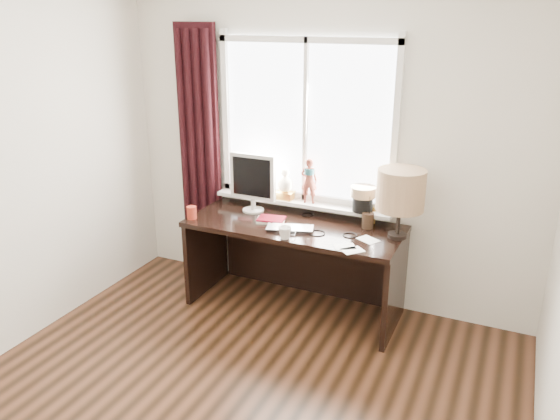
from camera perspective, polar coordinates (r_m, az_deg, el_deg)
The scene contains 14 objects.
wall_back at distance 4.43m, azimuth 4.65°, elevation 6.58°, with size 3.50×2.60×0.00m, color beige.
laptop at distance 4.17m, azimuth 1.09°, elevation -1.94°, with size 0.36×0.23×0.03m, color silver.
mug at distance 4.00m, azimuth 0.52°, elevation -2.36°, with size 0.10×0.09×0.10m, color white.
red_cup at distance 4.45m, azimuth -9.20°, elevation -0.27°, with size 0.08×0.08×0.10m, color #9E2818.
window at distance 4.43m, azimuth 2.71°, elevation 6.73°, with size 1.52×0.22×1.40m.
curtain at distance 4.88m, azimuth -8.42°, elevation 5.45°, with size 0.38×0.09×2.25m.
desk at distance 4.47m, azimuth 1.96°, elevation -3.97°, with size 1.70×0.70×0.75m.
monitor at distance 4.49m, azimuth -2.87°, elevation 3.23°, with size 0.40×0.18×0.49m.
notebook_stack at distance 4.35m, azimuth -0.95°, elevation -1.00°, with size 0.26×0.22×0.03m.
brush_holder at distance 4.25m, azimuth 9.17°, elevation -1.07°, with size 0.09×0.09×0.25m.
icon_frame at distance 4.36m, azimuth 9.31°, elevation -0.49°, with size 0.10×0.03×0.13m.
table_lamp at distance 4.01m, azimuth 12.50°, elevation 1.99°, with size 0.35×0.35×0.52m.
loose_papers at distance 3.94m, azimuth 7.86°, elevation -3.69°, with size 0.30×0.41×0.00m.
desk_cables at distance 4.21m, azimuth 4.65°, elevation -1.95°, with size 0.58×0.49×0.01m.
Camera 1 is at (1.46, -2.06, 2.31)m, focal length 35.00 mm.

